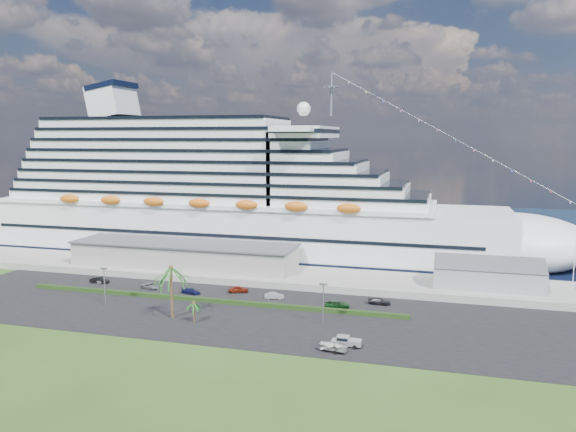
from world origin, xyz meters
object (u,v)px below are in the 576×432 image
(pickup_truck, at_px, (346,341))
(boat_trailer, at_px, (334,346))
(parked_car_3, at_px, (191,291))
(cruise_ship, at_px, (228,201))

(pickup_truck, bearing_deg, boat_trailer, -117.92)
(parked_car_3, relative_size, boat_trailer, 0.75)
(cruise_ship, xyz_separation_m, pickup_truck, (47.73, -65.90, -15.57))
(cruise_ship, xyz_separation_m, boat_trailer, (46.12, -68.94, -15.47))
(parked_car_3, bearing_deg, pickup_truck, -111.98)
(pickup_truck, height_order, boat_trailer, pickup_truck)
(pickup_truck, xyz_separation_m, boat_trailer, (-1.61, -3.04, 0.10))
(pickup_truck, bearing_deg, parked_car_3, 150.37)
(cruise_ship, height_order, boat_trailer, cruise_ship)
(cruise_ship, bearing_deg, boat_trailer, -56.22)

